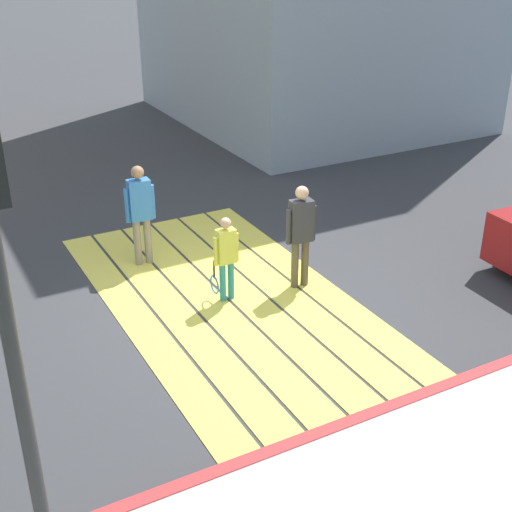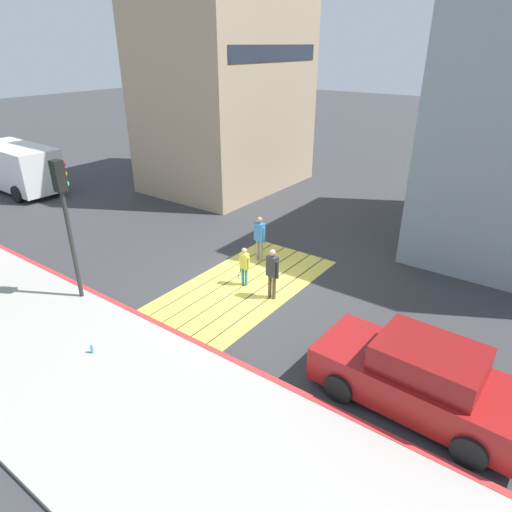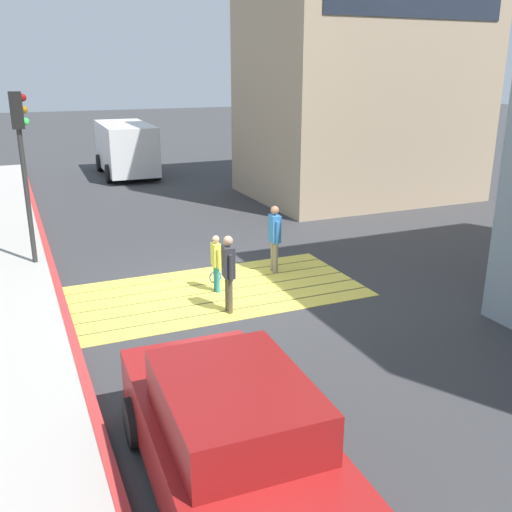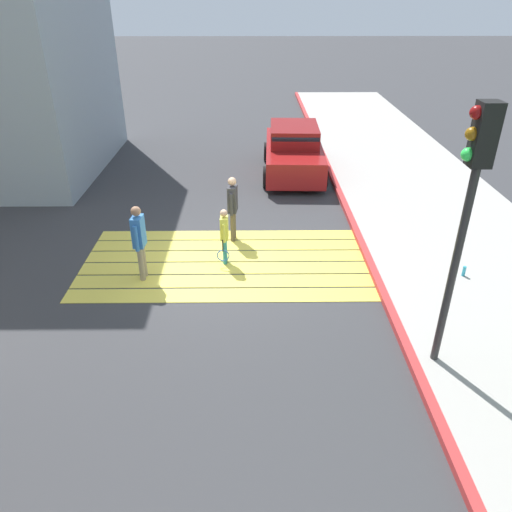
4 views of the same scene
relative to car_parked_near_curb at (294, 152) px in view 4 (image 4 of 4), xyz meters
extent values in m
plane|color=#38383A|center=(2.00, 6.12, -0.73)|extent=(120.00, 120.00, 0.00)
cube|color=#EAD64C|center=(2.00, 4.74, -0.73)|extent=(6.40, 0.50, 0.01)
cube|color=#EAD64C|center=(2.00, 5.29, -0.73)|extent=(6.40, 0.50, 0.01)
cube|color=#EAD64C|center=(2.00, 5.84, -0.73)|extent=(6.40, 0.50, 0.01)
cube|color=#EAD64C|center=(2.00, 6.39, -0.73)|extent=(6.40, 0.50, 0.01)
cube|color=#EAD64C|center=(2.00, 6.94, -0.73)|extent=(6.40, 0.50, 0.01)
cube|color=#EAD64C|center=(2.00, 7.49, -0.73)|extent=(6.40, 0.50, 0.01)
cube|color=#ADA8A0|center=(-3.60, 6.12, -0.67)|extent=(4.80, 40.00, 0.12)
cube|color=#BC3333|center=(-1.25, 6.12, -0.67)|extent=(0.16, 40.00, 0.13)
cube|color=maroon|center=(0.00, 0.03, -0.14)|extent=(1.95, 4.36, 0.80)
cube|color=maroon|center=(0.00, -0.12, 0.54)|extent=(1.60, 2.12, 0.60)
cube|color=#1E2833|center=(0.03, 0.80, 0.48)|extent=(1.49, 0.38, 0.49)
cylinder|color=black|center=(0.93, 1.33, -0.40)|extent=(0.24, 0.67, 0.66)
cylinder|color=black|center=(-0.83, 1.39, -0.40)|extent=(0.24, 0.67, 0.66)
cylinder|color=black|center=(0.83, -1.34, -0.40)|extent=(0.24, 0.67, 0.66)
cylinder|color=black|center=(-0.93, -1.27, -0.40)|extent=(0.24, 0.67, 0.66)
cylinder|color=#2D2D2D|center=(-1.60, 9.56, 0.97)|extent=(0.12, 0.12, 3.40)
cube|color=black|center=(-1.60, 9.56, 3.09)|extent=(0.28, 0.28, 0.84)
sphere|color=maroon|center=(-1.44, 9.56, 3.37)|extent=(0.18, 0.18, 0.18)
sphere|color=#956310|center=(-1.44, 9.56, 3.10)|extent=(0.18, 0.18, 0.18)
sphere|color=#35FF59|center=(-1.44, 9.56, 2.83)|extent=(0.18, 0.18, 0.18)
cylinder|color=#33A5BF|center=(-3.08, 6.95, -0.50)|extent=(0.07, 0.07, 0.22)
cylinder|color=brown|center=(1.86, 5.05, -0.35)|extent=(0.11, 0.11, 0.76)
cylinder|color=brown|center=(1.84, 4.89, -0.35)|extent=(0.11, 0.11, 0.76)
cube|color=#333338|center=(1.85, 4.97, 0.35)|extent=(0.24, 0.35, 0.64)
sphere|color=tan|center=(1.85, 4.97, 0.78)|extent=(0.20, 0.20, 0.20)
cylinder|color=#333338|center=(1.87, 5.17, 0.28)|extent=(0.08, 0.08, 0.54)
cylinder|color=#333338|center=(1.83, 4.77, 0.28)|extent=(0.08, 0.08, 0.54)
cylinder|color=gray|center=(3.72, 6.87, -0.34)|extent=(0.12, 0.12, 0.78)
cylinder|color=gray|center=(3.71, 6.70, -0.34)|extent=(0.12, 0.12, 0.78)
cube|color=#3372BF|center=(3.72, 6.78, 0.38)|extent=(0.23, 0.36, 0.65)
sphere|color=#9E7051|center=(3.72, 6.78, 0.83)|extent=(0.20, 0.20, 0.20)
cylinder|color=#3372BF|center=(3.73, 6.98, 0.31)|extent=(0.08, 0.08, 0.56)
cylinder|color=#3372BF|center=(3.71, 6.58, 0.31)|extent=(0.08, 0.08, 0.56)
cylinder|color=teal|center=(2.00, 6.19, -0.43)|extent=(0.09, 0.09, 0.61)
cylinder|color=teal|center=(2.00, 6.06, -0.43)|extent=(0.09, 0.09, 0.61)
cube|color=#D8D84C|center=(2.00, 6.13, 0.14)|extent=(0.17, 0.27, 0.51)
sphere|color=tan|center=(2.00, 6.13, 0.49)|extent=(0.16, 0.16, 0.16)
cylinder|color=#D8D84C|center=(2.00, 6.29, 0.08)|extent=(0.07, 0.07, 0.43)
cylinder|color=#D8D84C|center=(2.00, 5.96, 0.08)|extent=(0.07, 0.07, 0.43)
cylinder|color=black|center=(2.04, 6.31, -0.21)|extent=(0.03, 0.03, 0.28)
torus|color=blue|center=(2.04, 6.31, -0.45)|extent=(0.28, 0.03, 0.28)
camera|label=1|loc=(-6.04, 10.01, 4.29)|focal=48.66mm
camera|label=2|loc=(-7.85, -1.54, 6.27)|focal=31.26mm
camera|label=3|loc=(-1.96, -5.23, 4.02)|focal=40.53mm
camera|label=4|loc=(1.40, 15.77, 4.73)|focal=34.21mm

